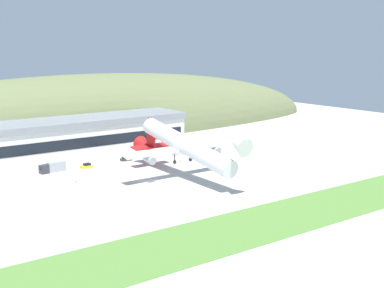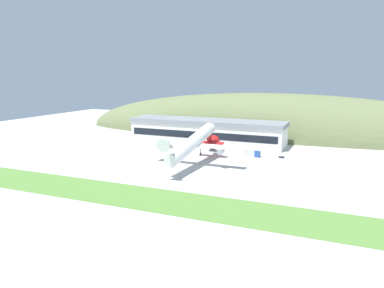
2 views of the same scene
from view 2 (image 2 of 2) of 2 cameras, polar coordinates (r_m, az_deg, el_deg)
The scene contains 12 objects.
ground_plane at distance 158.28m, azimuth -3.32°, elevation -2.82°, with size 367.20×367.20×0.00m, color #B7B5AF.
grass_strip_foreground at distance 121.83m, azimuth -12.70°, elevation -7.20°, with size 330.48×19.45×0.08m, color #568438.
hill_backdrop at distance 233.77m, azimuth 11.97°, elevation 1.37°, with size 258.16×57.32×50.78m, color #667047.
terminal_building at distance 199.95m, azimuth 2.25°, elevation 2.16°, with size 83.79×19.38×12.85m.
cargo_airplane at distance 150.07m, azimuth 0.20°, elevation 0.17°, with size 38.76×52.37×13.55m.
service_car_0 at distance 180.29m, azimuth 3.23°, elevation -0.94°, with size 4.02×2.12×1.52m.
service_car_1 at distance 184.39m, azimuth -1.38°, elevation -0.67°, with size 3.82×2.07×1.45m.
service_car_2 at distance 167.07m, azimuth 13.53°, elevation -2.15°, with size 4.31×2.07×1.54m.
fuel_truck at distance 189.69m, azimuth -4.21°, elevation -0.11°, with size 8.17×2.80×3.02m.
box_truck at distance 170.72m, azimuth 9.11°, elevation -1.42°, with size 7.33×2.47×3.13m.
traffic_cone_0 at distance 175.89m, azimuth -6.48°, elevation -1.40°, with size 0.52×0.52×0.58m.
traffic_cone_1 at distance 164.97m, azimuth 6.32°, elevation -2.21°, with size 0.52×0.52×0.58m.
Camera 2 is at (68.98, -137.58, 36.92)m, focal length 35.00 mm.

